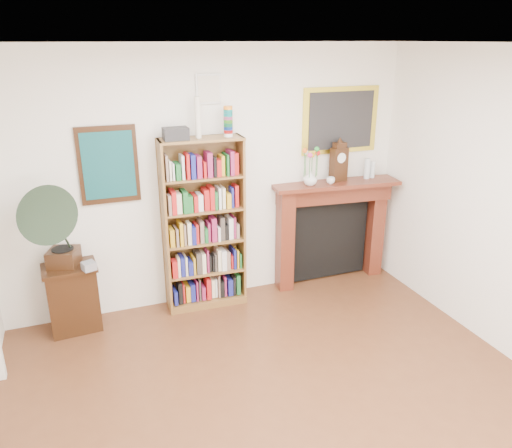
{
  "coord_description": "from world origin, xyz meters",
  "views": [
    {
      "loc": [
        -1.39,
        -2.56,
        2.83
      ],
      "look_at": [
        0.18,
        1.6,
        1.17
      ],
      "focal_mm": 35.0,
      "sensor_mm": 36.0,
      "label": 1
    }
  ],
  "objects_px": {
    "fireplace": "(331,222)",
    "bottle_left": "(367,169)",
    "mantel_clock": "(339,163)",
    "teacup": "(331,181)",
    "flower_vase": "(310,178)",
    "gramophone": "(58,222)",
    "bookshelf": "(204,216)",
    "bottle_right": "(372,169)",
    "cd_stack": "(89,266)",
    "side_cabinet": "(73,298)"
  },
  "relations": [
    {
      "from": "fireplace",
      "to": "bottle_left",
      "type": "bearing_deg",
      "value": -0.53
    },
    {
      "from": "mantel_clock",
      "to": "flower_vase",
      "type": "distance_m",
      "value": 0.41
    },
    {
      "from": "gramophone",
      "to": "mantel_clock",
      "type": "xyz_separation_m",
      "value": [
        3.07,
        0.19,
        0.27
      ]
    },
    {
      "from": "bookshelf",
      "to": "mantel_clock",
      "type": "relative_size",
      "value": 4.8
    },
    {
      "from": "side_cabinet",
      "to": "bottle_right",
      "type": "relative_size",
      "value": 3.55
    },
    {
      "from": "bottle_left",
      "to": "bottle_right",
      "type": "bearing_deg",
      "value": 6.07
    },
    {
      "from": "cd_stack",
      "to": "mantel_clock",
      "type": "height_order",
      "value": "mantel_clock"
    },
    {
      "from": "side_cabinet",
      "to": "bottle_right",
      "type": "xyz_separation_m",
      "value": [
        3.49,
        0.06,
        1.01
      ]
    },
    {
      "from": "cd_stack",
      "to": "bookshelf",
      "type": "bearing_deg",
      "value": 8.92
    },
    {
      "from": "bookshelf",
      "to": "teacup",
      "type": "xyz_separation_m",
      "value": [
        1.5,
        -0.04,
        0.25
      ]
    },
    {
      "from": "fireplace",
      "to": "bottle_left",
      "type": "distance_m",
      "value": 0.76
    },
    {
      "from": "flower_vase",
      "to": "teacup",
      "type": "distance_m",
      "value": 0.25
    },
    {
      "from": "mantel_clock",
      "to": "cd_stack",
      "type": "bearing_deg",
      "value": 176.12
    },
    {
      "from": "mantel_clock",
      "to": "bottle_left",
      "type": "xyz_separation_m",
      "value": [
        0.38,
        -0.02,
        -0.1
      ]
    },
    {
      "from": "side_cabinet",
      "to": "teacup",
      "type": "bearing_deg",
      "value": -3.79
    },
    {
      "from": "gramophone",
      "to": "cd_stack",
      "type": "height_order",
      "value": "gramophone"
    },
    {
      "from": "mantel_clock",
      "to": "flower_vase",
      "type": "bearing_deg",
      "value": 178.36
    },
    {
      "from": "fireplace",
      "to": "gramophone",
      "type": "distance_m",
      "value": 3.07
    },
    {
      "from": "flower_vase",
      "to": "mantel_clock",
      "type": "bearing_deg",
      "value": 6.88
    },
    {
      "from": "flower_vase",
      "to": "teacup",
      "type": "height_order",
      "value": "flower_vase"
    },
    {
      "from": "bottle_left",
      "to": "fireplace",
      "type": "bearing_deg",
      "value": 173.7
    },
    {
      "from": "mantel_clock",
      "to": "bottle_left",
      "type": "distance_m",
      "value": 0.39
    },
    {
      "from": "mantel_clock",
      "to": "teacup",
      "type": "distance_m",
      "value": 0.24
    },
    {
      "from": "bookshelf",
      "to": "fireplace",
      "type": "bearing_deg",
      "value": 4.79
    },
    {
      "from": "fireplace",
      "to": "flower_vase",
      "type": "height_order",
      "value": "flower_vase"
    },
    {
      "from": "gramophone",
      "to": "bottle_right",
      "type": "bearing_deg",
      "value": 21.99
    },
    {
      "from": "gramophone",
      "to": "teacup",
      "type": "bearing_deg",
      "value": 21.27
    },
    {
      "from": "gramophone",
      "to": "bottle_right",
      "type": "height_order",
      "value": "gramophone"
    },
    {
      "from": "bookshelf",
      "to": "bottle_left",
      "type": "height_order",
      "value": "bookshelf"
    },
    {
      "from": "bookshelf",
      "to": "bottle_right",
      "type": "relative_size",
      "value": 10.87
    },
    {
      "from": "bottle_left",
      "to": "flower_vase",
      "type": "bearing_deg",
      "value": -178.04
    },
    {
      "from": "gramophone",
      "to": "cd_stack",
      "type": "relative_size",
      "value": 7.51
    },
    {
      "from": "bookshelf",
      "to": "bottle_right",
      "type": "xyz_separation_m",
      "value": [
        2.09,
        0.03,
        0.31
      ]
    },
    {
      "from": "mantel_clock",
      "to": "bookshelf",
      "type": "bearing_deg",
      "value": 172.89
    },
    {
      "from": "bottle_left",
      "to": "mantel_clock",
      "type": "bearing_deg",
      "value": 176.93
    },
    {
      "from": "bookshelf",
      "to": "teacup",
      "type": "relative_size",
      "value": 22.47
    },
    {
      "from": "bookshelf",
      "to": "fireplace",
      "type": "height_order",
      "value": "bookshelf"
    },
    {
      "from": "bottle_right",
      "to": "teacup",
      "type": "bearing_deg",
      "value": -173.65
    },
    {
      "from": "bookshelf",
      "to": "gramophone",
      "type": "distance_m",
      "value": 1.46
    },
    {
      "from": "fireplace",
      "to": "bottle_right",
      "type": "relative_size",
      "value": 7.65
    },
    {
      "from": "flower_vase",
      "to": "bottle_left",
      "type": "relative_size",
      "value": 0.68
    },
    {
      "from": "teacup",
      "to": "bottle_right",
      "type": "height_order",
      "value": "bottle_right"
    },
    {
      "from": "cd_stack",
      "to": "bottle_right",
      "type": "distance_m",
      "value": 3.37
    },
    {
      "from": "gramophone",
      "to": "bottle_left",
      "type": "xyz_separation_m",
      "value": [
        3.45,
        0.17,
        0.17
      ]
    },
    {
      "from": "fireplace",
      "to": "bottle_right",
      "type": "distance_m",
      "value": 0.79
    },
    {
      "from": "fireplace",
      "to": "flower_vase",
      "type": "distance_m",
      "value": 0.69
    },
    {
      "from": "fireplace",
      "to": "bottle_left",
      "type": "height_order",
      "value": "bottle_left"
    },
    {
      "from": "fireplace",
      "to": "gramophone",
      "type": "xyz_separation_m",
      "value": [
        -3.03,
        -0.21,
        0.46
      ]
    },
    {
      "from": "bookshelf",
      "to": "teacup",
      "type": "distance_m",
      "value": 1.52
    },
    {
      "from": "gramophone",
      "to": "flower_vase",
      "type": "distance_m",
      "value": 2.7
    }
  ]
}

